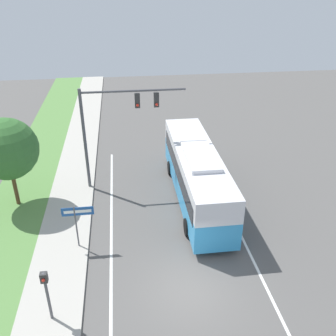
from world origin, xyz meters
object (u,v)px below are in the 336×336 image
Objects in this scene: signal_gantry at (114,118)px; street_sign at (77,218)px; pedestrian_signal at (46,288)px; bus at (196,172)px.

street_sign is (-2.08, -6.25, -3.00)m from signal_gantry.
signal_gantry is 7.24m from street_sign.
pedestrian_signal is 1.01× the size of street_sign.
bus is 4.42× the size of street_sign.
bus is 7.99m from street_sign.
signal_gantry is (-4.91, 2.37, 2.91)m from bus.
signal_gantry is at bearing 154.19° from bus.
street_sign is (0.86, 4.64, 0.09)m from pedestrian_signal.
signal_gantry reaches higher than bus.
street_sign is at bearing -150.97° from bus.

